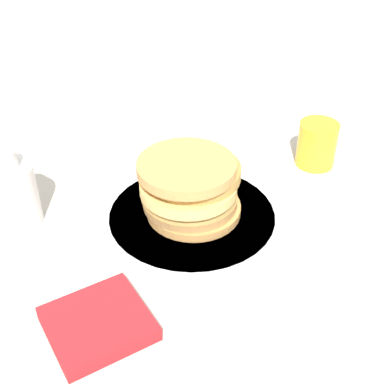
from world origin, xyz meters
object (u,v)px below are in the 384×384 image
(juice_glass, at_px, (317,144))
(cream_jug, at_px, (8,193))
(pancake_stack, at_px, (190,187))
(water_bottle_mid, at_px, (196,73))
(plate, at_px, (192,216))

(juice_glass, relative_size, cream_jug, 0.63)
(pancake_stack, relative_size, water_bottle_mid, 0.76)
(plate, height_order, cream_jug, cream_jug)
(plate, bearing_deg, juice_glass, -176.87)
(juice_glass, bearing_deg, pancake_stack, 2.22)
(pancake_stack, xyz_separation_m, water_bottle_mid, (-0.19, -0.27, 0.04))
(plate, distance_m, water_bottle_mid, 0.35)
(water_bottle_mid, bearing_deg, plate, 55.62)
(juice_glass, height_order, cream_jug, cream_jug)
(plate, distance_m, cream_jug, 0.28)
(pancake_stack, distance_m, juice_glass, 0.27)
(cream_jug, bearing_deg, plate, 147.87)
(plate, relative_size, water_bottle_mid, 1.32)
(plate, xyz_separation_m, juice_glass, (-0.27, -0.01, 0.03))
(juice_glass, relative_size, water_bottle_mid, 0.38)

